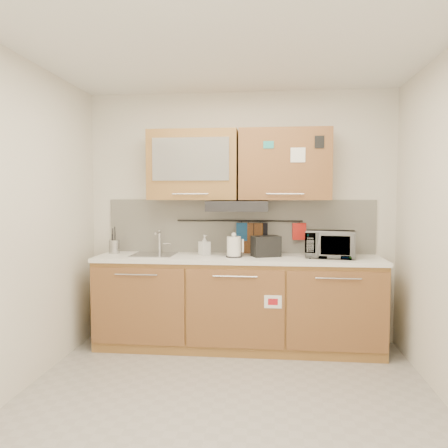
# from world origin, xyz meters

# --- Properties ---
(floor) EXTENTS (3.20, 3.20, 0.00)m
(floor) POSITION_xyz_m (0.00, 0.00, 0.00)
(floor) COLOR #9E9993
(floor) RESTS_ON ground
(ceiling) EXTENTS (3.20, 3.20, 0.00)m
(ceiling) POSITION_xyz_m (0.00, 0.00, 2.60)
(ceiling) COLOR white
(ceiling) RESTS_ON wall_back
(wall_back) EXTENTS (3.20, 0.00, 3.20)m
(wall_back) POSITION_xyz_m (0.00, 1.50, 1.30)
(wall_back) COLOR silver
(wall_back) RESTS_ON ground
(wall_left) EXTENTS (0.00, 3.00, 3.00)m
(wall_left) POSITION_xyz_m (-1.60, 0.00, 1.30)
(wall_left) COLOR silver
(wall_left) RESTS_ON ground
(base_cabinet) EXTENTS (2.80, 0.64, 0.88)m
(base_cabinet) POSITION_xyz_m (0.00, 1.19, 0.41)
(base_cabinet) COLOR #A06C39
(base_cabinet) RESTS_ON floor
(countertop) EXTENTS (2.82, 0.62, 0.04)m
(countertop) POSITION_xyz_m (0.00, 1.19, 0.90)
(countertop) COLOR white
(countertop) RESTS_ON base_cabinet
(backsplash) EXTENTS (2.80, 0.02, 0.56)m
(backsplash) POSITION_xyz_m (0.00, 1.49, 1.20)
(backsplash) COLOR silver
(backsplash) RESTS_ON countertop
(upper_cabinets) EXTENTS (1.82, 0.37, 0.70)m
(upper_cabinets) POSITION_xyz_m (-0.00, 1.32, 1.83)
(upper_cabinets) COLOR #A06C39
(upper_cabinets) RESTS_ON wall_back
(range_hood) EXTENTS (0.60, 0.46, 0.10)m
(range_hood) POSITION_xyz_m (0.00, 1.25, 1.42)
(range_hood) COLOR black
(range_hood) RESTS_ON upper_cabinets
(sink) EXTENTS (0.42, 0.40, 0.26)m
(sink) POSITION_xyz_m (-0.85, 1.21, 0.92)
(sink) COLOR silver
(sink) RESTS_ON countertop
(utensil_rail) EXTENTS (1.30, 0.02, 0.02)m
(utensil_rail) POSITION_xyz_m (0.00, 1.45, 1.26)
(utensil_rail) COLOR black
(utensil_rail) RESTS_ON backsplash
(utensil_crock) EXTENTS (0.11, 0.11, 0.28)m
(utensil_crock) POSITION_xyz_m (-1.30, 1.30, 0.99)
(utensil_crock) COLOR #A9AAAE
(utensil_crock) RESTS_ON countertop
(kettle) EXTENTS (0.18, 0.17, 0.24)m
(kettle) POSITION_xyz_m (-0.03, 1.14, 1.02)
(kettle) COLOR silver
(kettle) RESTS_ON countertop
(toaster) EXTENTS (0.31, 0.25, 0.20)m
(toaster) POSITION_xyz_m (0.28, 1.22, 1.02)
(toaster) COLOR black
(toaster) RESTS_ON countertop
(microwave) EXTENTS (0.51, 0.38, 0.26)m
(microwave) POSITION_xyz_m (0.90, 1.21, 1.05)
(microwave) COLOR #999999
(microwave) RESTS_ON countertop
(soap_bottle) EXTENTS (0.13, 0.13, 0.21)m
(soap_bottle) POSITION_xyz_m (-0.34, 1.26, 1.02)
(soap_bottle) COLOR #999999
(soap_bottle) RESTS_ON countertop
(cutting_board) EXTENTS (0.30, 0.15, 0.39)m
(cutting_board) POSITION_xyz_m (0.10, 1.44, 1.04)
(cutting_board) COLOR brown
(cutting_board) RESTS_ON utensil_rail
(oven_mitt) EXTENTS (0.12, 0.04, 0.19)m
(oven_mitt) POSITION_xyz_m (0.03, 1.44, 1.15)
(oven_mitt) COLOR #1C4E84
(oven_mitt) RESTS_ON utensil_rail
(dark_pouch) EXTENTS (0.16, 0.08, 0.24)m
(dark_pouch) POSITION_xyz_m (0.22, 1.44, 1.12)
(dark_pouch) COLOR black
(dark_pouch) RESTS_ON utensil_rail
(pot_holder) EXTENTS (0.14, 0.05, 0.17)m
(pot_holder) POSITION_xyz_m (0.62, 1.44, 1.15)
(pot_holder) COLOR red
(pot_holder) RESTS_ON utensil_rail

